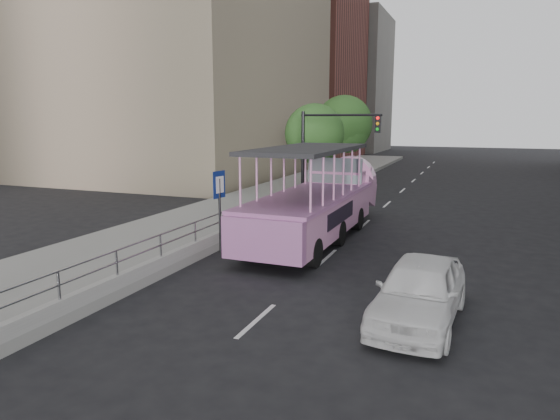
% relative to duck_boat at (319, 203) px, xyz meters
% --- Properties ---
extents(ground, '(160.00, 160.00, 0.00)m').
position_rel_duck_boat_xyz_m(ground, '(0.28, -7.08, -1.39)').
color(ground, black).
extents(sidewalk, '(5.50, 80.00, 0.30)m').
position_rel_duck_boat_xyz_m(sidewalk, '(-5.47, 2.92, -1.24)').
color(sidewalk, gray).
rests_on(sidewalk, ground).
extents(kerb_wall, '(0.24, 30.00, 0.36)m').
position_rel_duck_boat_xyz_m(kerb_wall, '(-2.84, -5.08, -0.91)').
color(kerb_wall, '#ADADA8').
rests_on(kerb_wall, sidewalk).
extents(guardrail, '(0.07, 22.00, 0.71)m').
position_rel_duck_boat_xyz_m(guardrail, '(-2.84, -5.08, -0.25)').
color(guardrail, '#9C9CA0').
rests_on(guardrail, kerb_wall).
extents(duck_boat, '(2.92, 11.34, 3.76)m').
position_rel_duck_boat_xyz_m(duck_boat, '(0.00, 0.00, 0.00)').
color(duck_boat, black).
rests_on(duck_boat, ground).
extents(car, '(2.15, 4.69, 1.56)m').
position_rel_duck_boat_xyz_m(car, '(4.91, -7.68, -0.61)').
color(car, white).
rests_on(car, ground).
extents(parking_sign, '(0.13, 0.67, 2.99)m').
position_rel_duck_boat_xyz_m(parking_sign, '(-2.54, -3.85, 0.46)').
color(parking_sign, black).
rests_on(parking_sign, ground).
extents(traffic_signal, '(4.20, 0.32, 5.20)m').
position_rel_duck_boat_xyz_m(traffic_signal, '(-1.43, 5.42, 2.10)').
color(traffic_signal, black).
rests_on(traffic_signal, ground).
extents(street_tree_near, '(3.52, 3.52, 5.72)m').
position_rel_duck_boat_xyz_m(street_tree_near, '(-3.03, 8.85, 2.43)').
color(street_tree_near, '#322217').
rests_on(street_tree_near, ground).
extents(street_tree_far, '(3.97, 3.97, 6.45)m').
position_rel_duck_boat_xyz_m(street_tree_far, '(-2.83, 14.85, 2.91)').
color(street_tree_far, '#322217').
rests_on(street_tree_far, ground).
extents(midrise_brick, '(18.00, 16.00, 26.00)m').
position_rel_duck_boat_xyz_m(midrise_brick, '(-17.72, 40.92, 11.61)').
color(midrise_brick, brown).
rests_on(midrise_brick, ground).
extents(midrise_stone_b, '(16.00, 14.00, 20.00)m').
position_rel_duck_boat_xyz_m(midrise_stone_b, '(-15.72, 56.92, 8.61)').
color(midrise_stone_b, slate).
rests_on(midrise_stone_b, ground).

